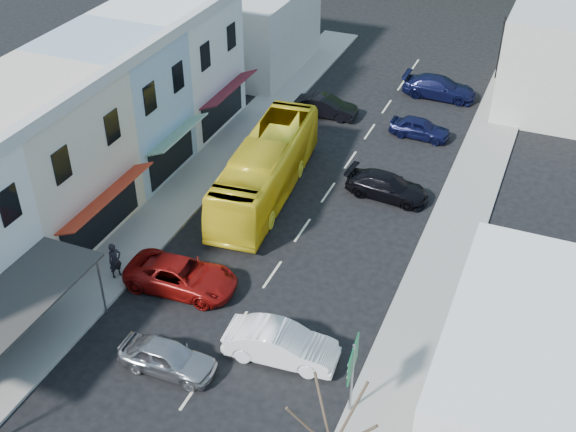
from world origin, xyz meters
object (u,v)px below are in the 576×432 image
Objects in this scene: bus at (266,170)px; pedestrian_left at (115,262)px; car_white at (281,346)px; traffic_signal at (500,49)px; car_red at (182,277)px; car_silver at (167,357)px; direction_sign at (352,380)px.

bus is 10.34m from pedestrian_left.
car_white is 2.59× the size of pedestrian_left.
pedestrian_left reaches higher than car_white.
traffic_signal is at bearing 1.61° from pedestrian_left.
car_red is at bearing 72.14° from traffic_signal.
bus is 2.64× the size of car_silver.
car_white is 0.91× the size of traffic_signal.
pedestrian_left is 33.36m from traffic_signal.
traffic_signal reaches higher than car_silver.
car_red is at bearing 152.08° from direction_sign.
direction_sign is at bearing -119.40° from car_white.
bus reaches higher than car_silver.
car_white is 9.58m from pedestrian_left.
direction_sign reaches higher than bus.
pedestrian_left is (-9.40, 1.83, 0.30)m from car_white.
car_silver is 2.59× the size of pedestrian_left.
car_silver is (1.73, -13.92, -0.85)m from bus.
direction_sign is (13.00, -3.47, 0.81)m from pedestrian_left.
traffic_signal is (7.73, 34.91, 1.73)m from car_silver.
car_red is (-6.12, 2.39, 0.00)m from car_white.
pedestrian_left is (-5.33, 4.24, 0.30)m from car_silver.
car_red is at bearing 63.75° from car_white.
pedestrian_left reaches higher than car_silver.
pedestrian_left is (-3.59, -9.68, -0.55)m from bus.
traffic_signal is at bearing -13.59° from car_silver.
direction_sign is (7.68, 0.77, 1.11)m from car_silver.
car_red is 3.34m from pedestrian_left.
car_red is 2.71× the size of pedestrian_left.
car_red is 10.58m from direction_sign.
bus reaches higher than car_white.
car_red is 0.95× the size of traffic_signal.
car_silver is at bearing -179.68° from direction_sign.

